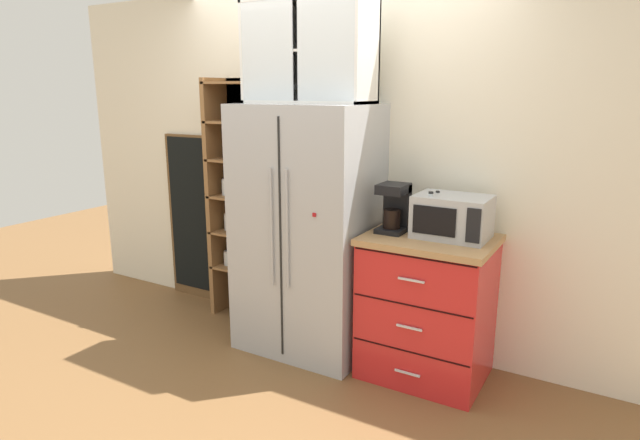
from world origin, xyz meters
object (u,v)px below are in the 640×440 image
(bottle_cobalt, at_px, (437,215))
(chalkboard_menu, at_px, (196,218))
(refrigerator, at_px, (308,230))
(mug_cream, at_px, (434,227))
(mug_sage, at_px, (434,227))
(bottle_clear, at_px, (430,218))
(coffee_maker, at_px, (394,207))
(microwave, at_px, (452,217))

(bottle_cobalt, height_order, chalkboard_menu, chalkboard_menu)
(refrigerator, height_order, mug_cream, refrigerator)
(mug_sage, xyz_separation_m, bottle_clear, (-0.00, -0.09, 0.08))
(mug_cream, distance_m, bottle_cobalt, 0.08)
(coffee_maker, bearing_deg, refrigerator, -176.32)
(bottle_clear, distance_m, chalkboard_menu, 2.25)
(coffee_maker, xyz_separation_m, mug_cream, (0.25, 0.06, -0.11))
(mug_cream, xyz_separation_m, bottle_clear, (-0.00, -0.09, 0.08))
(refrigerator, relative_size, mug_cream, 14.97)
(coffee_maker, relative_size, bottle_clear, 1.08)
(microwave, bearing_deg, mug_cream, 172.67)
(refrigerator, xyz_separation_m, chalkboard_menu, (-1.33, 0.30, -0.14))
(refrigerator, distance_m, mug_cream, 0.88)
(coffee_maker, distance_m, mug_cream, 0.28)
(mug_sage, bearing_deg, chalkboard_menu, 174.43)
(bottle_cobalt, bearing_deg, bottle_clear, -90.00)
(bottle_cobalt, relative_size, chalkboard_menu, 0.19)
(bottle_clear, bearing_deg, bottle_cobalt, 90.00)
(refrigerator, height_order, mug_sage, refrigerator)
(mug_cream, bearing_deg, mug_sage, -89.83)
(refrigerator, xyz_separation_m, mug_cream, (0.87, 0.10, 0.11))
(refrigerator, distance_m, coffee_maker, 0.66)
(mug_sage, bearing_deg, coffee_maker, -168.70)
(bottle_cobalt, distance_m, chalkboard_menu, 2.23)
(refrigerator, distance_m, microwave, 1.01)
(refrigerator, height_order, microwave, refrigerator)
(refrigerator, bearing_deg, microwave, 4.77)
(microwave, relative_size, mug_sage, 3.95)
(refrigerator, relative_size, bottle_clear, 6.00)
(mug_cream, xyz_separation_m, bottle_cobalt, (-0.00, 0.03, 0.07))
(mug_sage, distance_m, chalkboard_menu, 2.23)
(mug_cream, bearing_deg, coffee_maker, -167.18)
(bottle_clear, bearing_deg, mug_cream, 88.90)
(mug_sage, relative_size, bottle_cobalt, 0.41)
(microwave, bearing_deg, bottle_cobalt, 156.93)
(mug_sage, distance_m, bottle_clear, 0.12)
(mug_cream, bearing_deg, microwave, -7.33)
(microwave, height_order, bottle_clear, bottle_clear)
(coffee_maker, distance_m, bottle_clear, 0.25)
(microwave, height_order, chalkboard_menu, chalkboard_menu)
(bottle_clear, xyz_separation_m, chalkboard_menu, (-2.20, 0.30, -0.33))
(bottle_cobalt, distance_m, bottle_clear, 0.13)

